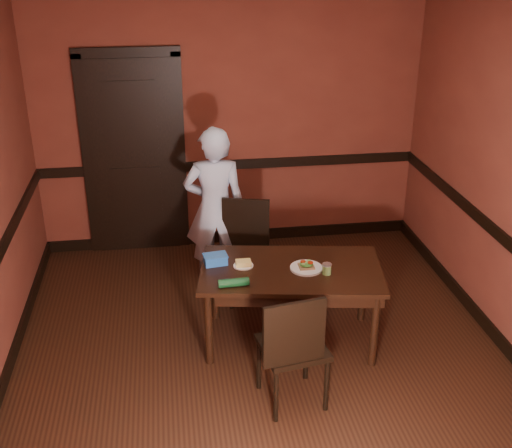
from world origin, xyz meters
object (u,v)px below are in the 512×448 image
object	(u,v)px
chair_far	(254,254)
food_tub	(215,259)
person	(215,209)
sandwich_plate	(306,267)
chair_near	(293,345)
cheese_saucer	(243,264)
dining_table	(290,305)
sauce_jar	(327,269)

from	to	relation	value
chair_far	food_tub	bearing A→B (deg)	-111.66
person	sandwich_plate	world-z (taller)	person
sandwich_plate	food_tub	xyz separation A→B (m)	(-0.72, 0.19, 0.02)
chair_near	cheese_saucer	xyz separation A→B (m)	(-0.25, 0.84, 0.23)
dining_table	sandwich_plate	xyz separation A→B (m)	(0.12, -0.03, 0.36)
chair_far	chair_near	world-z (taller)	chair_near
chair_far	chair_near	size ratio (longest dim) A/B	0.99
chair_far	person	size ratio (longest dim) A/B	0.59
dining_table	chair_far	size ratio (longest dim) A/B	1.55
sauce_jar	cheese_saucer	world-z (taller)	sauce_jar
dining_table	sauce_jar	distance (m)	0.48
food_tub	person	bearing A→B (deg)	77.64
cheese_saucer	chair_far	bearing A→B (deg)	74.22
chair_far	food_tub	xyz separation A→B (m)	(-0.40, -0.54, 0.26)
dining_table	chair_far	world-z (taller)	chair_far
sauce_jar	cheese_saucer	bearing A→B (deg)	160.93
chair_far	cheese_saucer	xyz separation A→B (m)	(-0.17, -0.62, 0.23)
sandwich_plate	sauce_jar	xyz separation A→B (m)	(0.14, -0.10, 0.03)
dining_table	sauce_jar	world-z (taller)	sauce_jar
person	sauce_jar	distance (m)	1.43
chair_far	dining_table	bearing A→B (deg)	-59.75
dining_table	cheese_saucer	world-z (taller)	cheese_saucer
chair_far	cheese_saucer	bearing A→B (deg)	-91.37
dining_table	cheese_saucer	xyz separation A→B (m)	(-0.38, 0.09, 0.36)
cheese_saucer	dining_table	bearing A→B (deg)	-13.72
person	food_tub	xyz separation A→B (m)	(-0.08, -0.90, -0.07)
chair_far	person	xyz separation A→B (m)	(-0.32, 0.36, 0.32)
sauce_jar	person	bearing A→B (deg)	123.22
chair_far	sauce_jar	xyz separation A→B (m)	(0.46, -0.84, 0.26)
dining_table	sauce_jar	size ratio (longest dim) A/B	16.46
chair_near	food_tub	world-z (taller)	chair_near
chair_near	sandwich_plate	bearing A→B (deg)	-118.93
sandwich_plate	sauce_jar	distance (m)	0.18
dining_table	cheese_saucer	distance (m)	0.53
person	sauce_jar	world-z (taller)	person
dining_table	person	size ratio (longest dim) A/B	0.92
sandwich_plate	cheese_saucer	world-z (taller)	sandwich_plate
person	sauce_jar	bearing A→B (deg)	125.80
dining_table	sandwich_plate	size ratio (longest dim) A/B	5.56
sandwich_plate	cheese_saucer	size ratio (longest dim) A/B	1.60
dining_table	chair_far	xyz separation A→B (m)	(-0.20, 0.71, 0.13)
chair_far	sauce_jar	size ratio (longest dim) A/B	10.59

